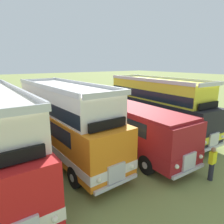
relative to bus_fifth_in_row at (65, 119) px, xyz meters
The scene contains 5 objects.
ground_plane 4.47m from the bus_fifth_in_row, behind, with size 200.00×200.00×0.00m, color olive.
bus_fifth_in_row is the anchor object (origin of this frame).
bus_sixth_in_row 3.86m from the bus_fifth_in_row, ahead, with size 2.78×11.46×2.99m.
bus_seventh_in_row 7.58m from the bus_fifth_in_row, ahead, with size 2.96×9.94×4.52m.
marshal_person 8.29m from the bus_fifth_in_row, 54.24° to the right, with size 0.36×0.24×1.73m.
Camera 1 is at (-0.53, -10.92, 5.66)m, focal length 32.51 mm.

